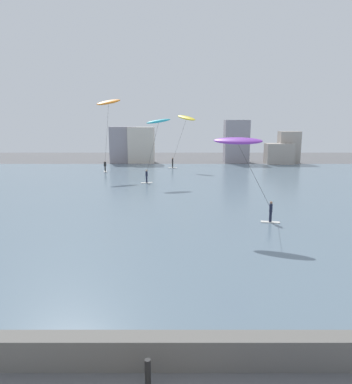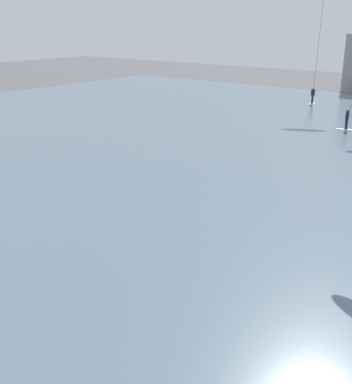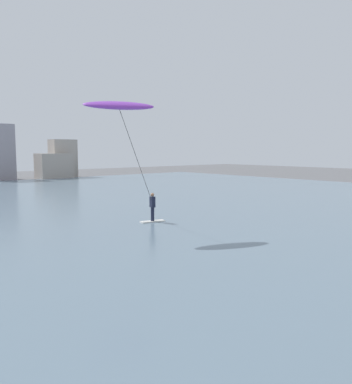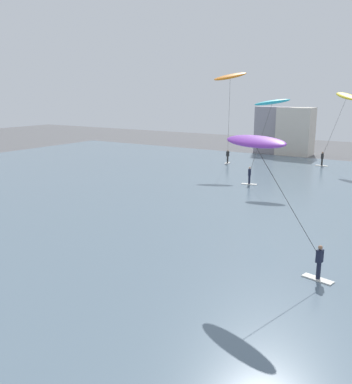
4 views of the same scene
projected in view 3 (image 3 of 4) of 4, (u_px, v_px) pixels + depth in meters
The scene contains 1 object.
kitesurfer_purple at pixel (122, 115), 19.50m from camera, with size 5.42×2.70×6.53m.
Camera 3 is at (-7.02, 2.94, 4.19)m, focal length 37.27 mm.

